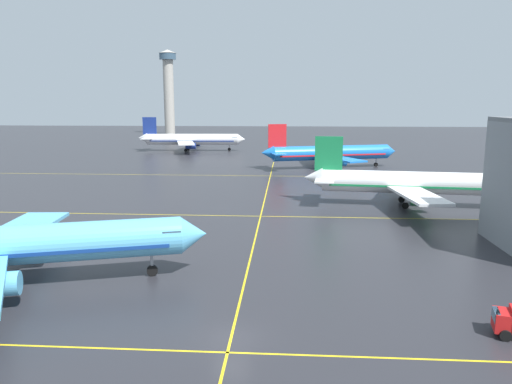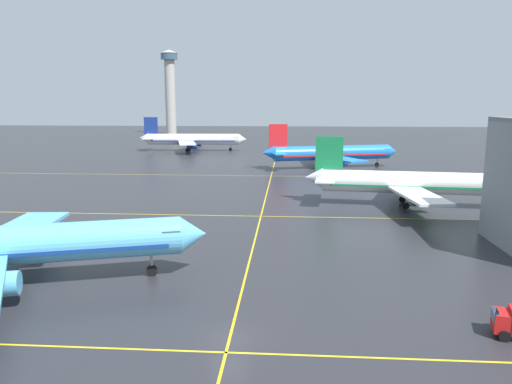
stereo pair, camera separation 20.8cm
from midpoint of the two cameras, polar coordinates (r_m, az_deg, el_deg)
The scene contains 7 objects.
ground_plane at distance 35.60m, azimuth -3.16°, elevation -16.92°, with size 600.00×600.00×0.00m, color #28282D.
airliner_front_gate at distance 48.51m, azimuth -27.84°, elevation -5.74°, with size 35.20×30.04×11.15m.
airliner_second_row at distance 80.51m, azimuth 18.09°, elevation 1.03°, with size 35.37×30.33×10.99m.
airliner_third_row at distance 122.39m, azimuth 8.68°, elevation 4.59°, with size 35.26×30.09×11.17m.
airliner_far_left_stand at distance 165.78m, azimuth -7.77°, elevation 6.20°, with size 36.58×31.56×11.38m.
taxiway_markings at distance 70.34m, azimuth 0.46°, elevation -2.89°, with size 167.40×128.57×0.01m.
control_tower at distance 254.44m, azimuth -10.36°, elevation 12.25°, with size 8.82×8.82×42.38m.
Camera 1 is at (3.85, -31.32, 16.46)m, focal length 33.72 mm.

